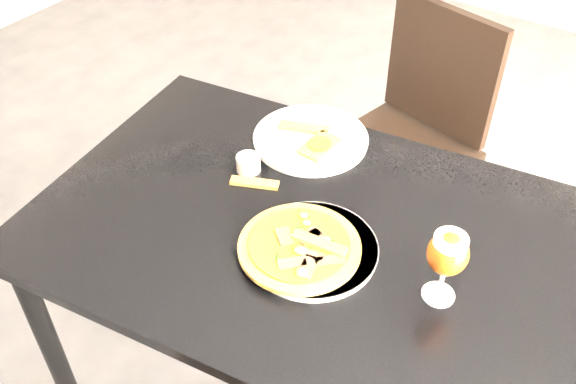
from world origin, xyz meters
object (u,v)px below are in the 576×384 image
Objects in this scene: dining_table at (306,253)px; chair_far at (410,135)px; pizza at (300,246)px; beer_glass at (448,254)px.

dining_table is 1.45× the size of chair_far.
pizza is 0.31m from beer_glass.
chair_far is at bearing 117.62° from beer_glass.
dining_table is at bearing -70.64° from chair_far.
chair_far is 0.96m from beer_glass.
dining_table is 0.14m from pizza.
pizza is at bearing -68.95° from chair_far.
dining_table is at bearing 176.56° from beer_glass.
beer_glass is at bearing -11.07° from dining_table.
pizza is (0.12, -0.84, 0.28)m from chair_far.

